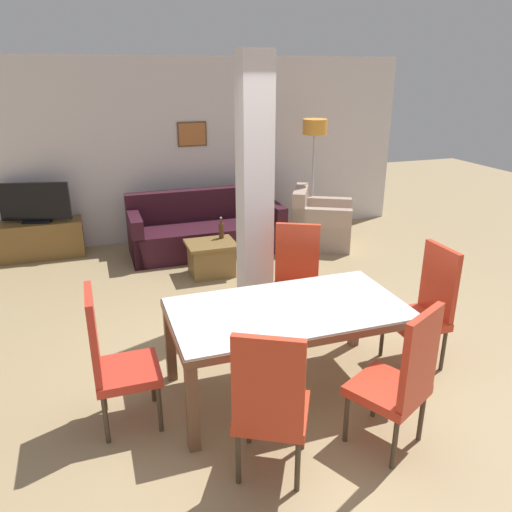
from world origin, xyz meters
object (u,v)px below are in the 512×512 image
Objects in this scene: dining_chair_near_left at (270,403)px; tv_stand at (41,240)px; dining_table at (288,323)px; armchair at (319,226)px; tv_screen at (35,203)px; dining_chair_far_right at (296,278)px; bottle at (221,230)px; sofa at (206,231)px; floor_lamp at (314,138)px; coffee_table at (211,258)px; dining_chair_head_right at (426,304)px; dining_chair_head_left at (113,357)px; dining_chair_near_right at (401,378)px.

tv_stand is at bearing 137.31° from dining_chair_near_left.
dining_table is 1.65× the size of armchair.
dining_chair_near_left is 1.19× the size of tv_screen.
dining_chair_far_right is 1.86m from bottle.
floor_lamp is (1.74, 0.14, 1.25)m from sofa.
coffee_table is at bearing -151.27° from floor_lamp.
dining_chair_head_right is at bearing -63.58° from coffee_table.
dining_table is 1.36m from dining_chair_head_left.
armchair is 0.62× the size of floor_lamp.
dining_chair_head_right is 3.29m from armchair.
armchair reaches higher than coffee_table.
dining_chair_near_left is (-0.93, -1.77, 0.00)m from dining_chair_far_right.
sofa is at bearing -179.25° from tv_screen.
floor_lamp is at bearing -172.12° from tv_screen.
coffee_table is (-1.30, 2.62, -0.35)m from dining_chair_head_right.
floor_lamp reaches higher than bottle.
dining_chair_head_left is at bearing -16.55° from armchair.
dining_chair_head_left is 4.99m from floor_lamp.
dining_chair_near_right is 5.54m from tv_stand.
floor_lamp is (0.06, 0.42, 1.25)m from armchair.
dining_chair_near_right is at bearing 130.63° from tv_screen.
sofa is at bearing 80.62° from coffee_table.
coffee_table is (-0.45, 3.51, -0.35)m from dining_chair_near_right.
dining_chair_head_right is 0.51× the size of sofa.
dining_table is 4.55m from tv_stand.
dining_chair_head_left is (-1.82, -0.92, 0.00)m from dining_chair_far_right.
dining_chair_head_right is at bearing -99.12° from floor_lamp.
floor_lamp reaches higher than dining_chair_near_right.
coffee_table is at bearing 152.43° from dining_chair_head_left.
dining_chair_near_left reaches higher than dining_table.
dining_chair_near_right is 0.61× the size of floor_lamp.
dining_chair_head_right is 1.25m from dining_chair_far_right.
dining_chair_near_right is at bearing -62.20° from tv_stand.
dining_chair_head_right is (1.31, 0.00, -0.04)m from dining_table.
sofa is (0.16, 3.52, -0.32)m from dining_table.
dining_table is 6.57× the size of bottle.
bottle is (1.55, 2.75, -0.03)m from dining_chair_head_left.
tv_stand is at bearing 117.85° from dining_table.
bottle is (-0.27, 1.84, -0.03)m from dining_chair_far_right.
dining_chair_head_right is 1.77× the size of coffee_table.
dining_table is 1.03m from dining_chair_far_right.
sofa reaches higher than tv_stand.
coffee_table is (0.01, 2.62, -0.39)m from dining_table.
coffee_table is 0.67× the size of tv_screen.
dining_chair_near_left is at bearing -71.22° from tv_stand.
dining_chair_near_left is 3.88× the size of bottle.
sofa is (0.62, 4.37, -0.28)m from dining_chair_near_left.
sofa is 7.67× the size of bottle.
bottle is at bearing 92.25° from sofa.
dining_table is at bearing 90.00° from dining_chair_near_right.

